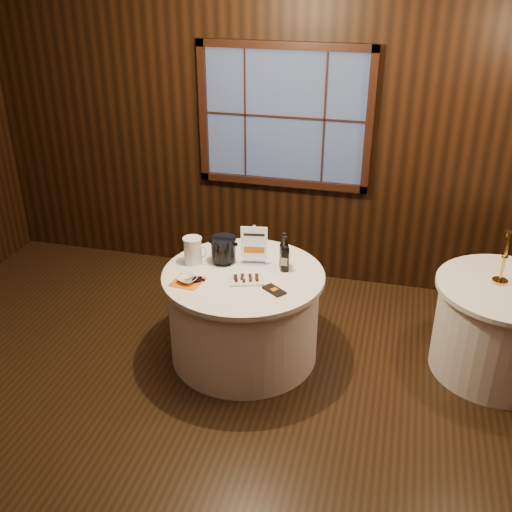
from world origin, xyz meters
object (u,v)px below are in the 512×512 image
(sign_stand, at_px, (254,251))
(glass_pitcher, at_px, (193,250))
(main_table, at_px, (244,314))
(ice_bucket, at_px, (223,249))
(chocolate_plate, at_px, (246,279))
(cracker_bowl, at_px, (188,279))
(brass_candlestick, at_px, (503,265))
(side_table, at_px, (500,329))
(grape_bunch, at_px, (198,280))
(port_bottle_left, at_px, (284,252))
(port_bottle_right, at_px, (285,256))
(chocolate_box, at_px, (274,290))

(sign_stand, height_order, glass_pitcher, sign_stand)
(main_table, relative_size, ice_bucket, 5.93)
(sign_stand, bearing_deg, chocolate_plate, -97.15)
(glass_pitcher, bearing_deg, cracker_bowl, -71.80)
(brass_candlestick, bearing_deg, sign_stand, -174.87)
(side_table, bearing_deg, brass_candlestick, 146.74)
(cracker_bowl, bearing_deg, glass_pitcher, 101.27)
(main_table, distance_m, sign_stand, 0.53)
(sign_stand, bearing_deg, brass_candlestick, -4.52)
(sign_stand, xyz_separation_m, grape_bunch, (-0.34, -0.40, -0.10))
(grape_bunch, bearing_deg, chocolate_plate, 17.28)
(side_table, xyz_separation_m, grape_bunch, (-2.30, -0.52, 0.40))
(side_table, distance_m, grape_bunch, 2.39)
(port_bottle_left, height_order, port_bottle_right, same)
(side_table, relative_size, ice_bucket, 5.00)
(main_table, xyz_separation_m, ice_bucket, (-0.21, 0.14, 0.50))
(chocolate_box, bearing_deg, main_table, -178.47)
(chocolate_plate, bearing_deg, main_table, 115.68)
(port_bottle_left, distance_m, ice_bucket, 0.49)
(side_table, relative_size, cracker_bowl, 7.43)
(port_bottle_left, distance_m, brass_candlestick, 1.66)
(side_table, height_order, brass_candlestick, brass_candlestick)
(port_bottle_right, relative_size, brass_candlestick, 0.70)
(port_bottle_left, bearing_deg, glass_pitcher, -170.92)
(cracker_bowl, relative_size, brass_candlestick, 0.34)
(side_table, xyz_separation_m, chocolate_plate, (-1.95, -0.41, 0.40))
(brass_candlestick, bearing_deg, chocolate_box, -161.25)
(grape_bunch, distance_m, brass_candlestick, 2.30)
(sign_stand, bearing_deg, main_table, -113.10)
(main_table, bearing_deg, grape_bunch, -143.20)
(port_bottle_right, height_order, brass_candlestick, brass_candlestick)
(side_table, height_order, port_bottle_left, port_bottle_left)
(port_bottle_right, distance_m, chocolate_box, 0.35)
(main_table, relative_size, chocolate_plate, 4.14)
(cracker_bowl, height_order, brass_candlestick, brass_candlestick)
(grape_bunch, bearing_deg, chocolate_box, 1.22)
(port_bottle_right, height_order, ice_bucket, port_bottle_right)
(main_table, bearing_deg, chocolate_plate, -64.32)
(main_table, xyz_separation_m, grape_bunch, (-0.30, -0.22, 0.40))
(chocolate_plate, distance_m, cracker_bowl, 0.45)
(chocolate_plate, distance_m, brass_candlestick, 1.94)
(ice_bucket, distance_m, chocolate_box, 0.62)
(ice_bucket, height_order, chocolate_box, ice_bucket)
(chocolate_plate, bearing_deg, port_bottle_left, 52.41)
(sign_stand, height_order, chocolate_box, sign_stand)
(glass_pitcher, height_order, brass_candlestick, brass_candlestick)
(grape_bunch, distance_m, cracker_bowl, 0.08)
(port_bottle_right, relative_size, ice_bucket, 1.37)
(port_bottle_left, relative_size, brass_candlestick, 0.70)
(sign_stand, height_order, chocolate_plate, sign_stand)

